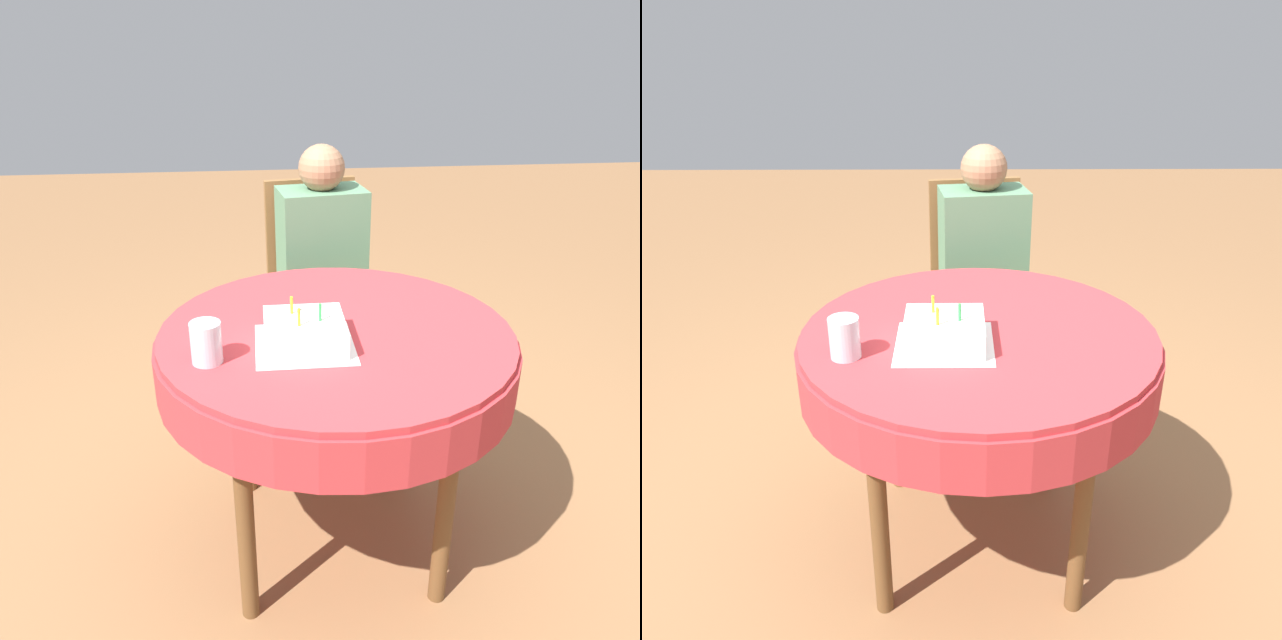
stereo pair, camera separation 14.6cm
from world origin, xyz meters
The scene contains 7 objects.
ground_plane centered at (0.00, 0.00, 0.00)m, with size 12.00×12.00×0.00m, color #8C603D.
dining_table centered at (0.00, 0.00, 0.68)m, with size 1.02×1.02×0.77m.
chair centered at (0.03, 0.86, 0.51)m, with size 0.48×0.48×0.98m.
person centered at (0.05, 0.76, 0.68)m, with size 0.36×0.34×1.15m.
napkin centered at (-0.10, -0.09, 0.77)m, with size 0.26×0.26×0.00m.
birthday_cake centered at (-0.10, -0.09, 0.81)m, with size 0.21×0.21×0.12m.
drinking_glass centered at (-0.35, -0.15, 0.82)m, with size 0.08×0.08×0.11m.
Camera 1 is at (-0.21, -1.57, 1.54)m, focal length 35.00 mm.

